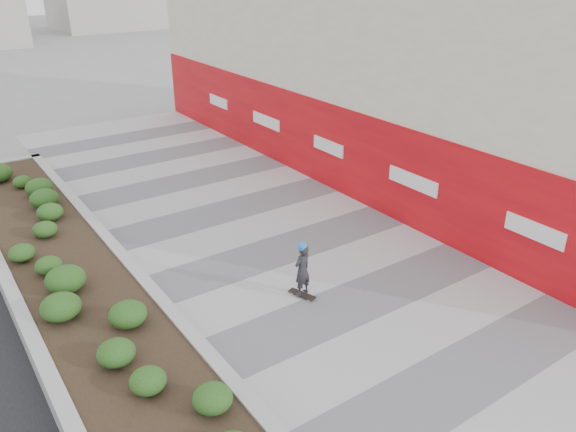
% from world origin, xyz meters
% --- Properties ---
extents(ground, '(160.00, 160.00, 0.00)m').
position_xyz_m(ground, '(0.00, 0.00, 0.00)').
color(ground, gray).
rests_on(ground, ground).
extents(walkway, '(8.00, 36.00, 0.01)m').
position_xyz_m(walkway, '(0.00, 3.00, 0.01)').
color(walkway, '#A8A8AD').
rests_on(walkway, ground).
extents(building, '(6.04, 24.08, 8.00)m').
position_xyz_m(building, '(6.98, 8.98, 3.98)').
color(building, beige).
rests_on(building, ground).
extents(planter, '(3.00, 18.00, 0.90)m').
position_xyz_m(planter, '(-5.50, 7.00, 0.42)').
color(planter, '#9E9EA0').
rests_on(planter, ground).
extents(manhole_cover, '(0.44, 0.44, 0.01)m').
position_xyz_m(manhole_cover, '(0.50, 3.00, 0.00)').
color(manhole_cover, '#595654').
rests_on(manhole_cover, ground).
extents(skateboarder, '(0.54, 0.75, 1.48)m').
position_xyz_m(skateboarder, '(-1.00, 2.74, 0.75)').
color(skateboarder, beige).
rests_on(skateboarder, ground).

